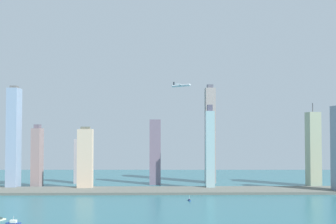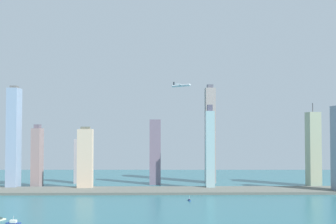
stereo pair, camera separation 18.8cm
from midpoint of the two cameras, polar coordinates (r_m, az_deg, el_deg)
The scene contains 12 objects.
waterfront_pier at distance 677.24m, azimuth -3.02°, elevation -10.90°, with size 791.40×66.61×3.93m, color #5E6159.
skyscraper_0 at distance 699.97m, azimuth 5.88°, elevation -5.13°, with size 14.58×16.96×143.37m.
skyscraper_1 at distance 786.56m, azimuth -12.24°, elevation -6.73°, with size 19.13×13.88×93.26m.
skyscraper_2 at distance 750.15m, azimuth -20.73°, elevation -3.39°, with size 17.91×27.63×176.17m.
skyscraper_3 at distance 704.87m, azimuth -11.48°, elevation -6.44°, with size 25.41×13.93×106.10m.
skyscraper_5 at distance 752.17m, azimuth -1.80°, elevation -5.60°, with size 20.27×14.67×119.10m.
skyscraper_6 at distance 776.64m, azimuth 19.63°, elevation -4.89°, with size 20.36×26.89×148.40m.
skyscraper_7 at distance 780.55m, azimuth 5.92°, elevation -3.15°, with size 18.41×27.21×185.98m.
skyscraper_8 at distance 761.64m, azimuth -17.80°, elevation -5.96°, with size 15.17×26.81×110.07m.
boat_0 at distance 596.34m, azimuth 3.01°, elevation -12.20°, with size 3.89×8.39×7.71m.
boat_1 at distance 491.61m, azimuth -20.78°, elevation -14.23°, with size 16.30×7.38×8.87m.
airplane at distance 635.29m, azimuth 1.88°, elevation 3.73°, with size 29.64×27.13×8.57m.
Camera 2 is at (25.96, -166.44, 106.67)m, focal length 43.64 mm.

